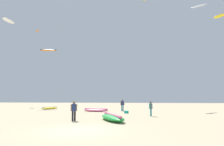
{
  "coord_description": "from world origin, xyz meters",
  "views": [
    {
      "loc": [
        3.3,
        -12.58,
        2.08
      ],
      "look_at": [
        0.0,
        20.45,
        6.04
      ],
      "focal_mm": 32.31,
      "sensor_mm": 36.0,
      "label": 1
    }
  ],
  "objects_px": {
    "person_foreground": "(74,109)",
    "kite_aloft_0": "(199,6)",
    "kite_grounded_mid": "(50,108)",
    "kite_aloft_3": "(48,50)",
    "kite_aloft_4": "(220,16)",
    "cooler_box": "(126,112)",
    "person_left": "(151,107)",
    "kite_grounded_near": "(96,110)",
    "kite_aloft_2": "(9,21)",
    "kite_grounded_far": "(112,117)",
    "person_midground": "(122,104)",
    "kite_aloft_5": "(37,31)"
  },
  "relations": [
    {
      "from": "cooler_box",
      "to": "kite_aloft_0",
      "type": "bearing_deg",
      "value": 52.76
    },
    {
      "from": "person_foreground",
      "to": "kite_aloft_3",
      "type": "relative_size",
      "value": 0.47
    },
    {
      "from": "kite_grounded_near",
      "to": "kite_aloft_5",
      "type": "relative_size",
      "value": 1.83
    },
    {
      "from": "person_foreground",
      "to": "cooler_box",
      "type": "relative_size",
      "value": 3.08
    },
    {
      "from": "cooler_box",
      "to": "kite_grounded_mid",
      "type": "bearing_deg",
      "value": 150.42
    },
    {
      "from": "person_left",
      "to": "kite_grounded_far",
      "type": "distance_m",
      "value": 5.98
    },
    {
      "from": "kite_aloft_3",
      "to": "cooler_box",
      "type": "bearing_deg",
      "value": -38.64
    },
    {
      "from": "person_midground",
      "to": "person_foreground",
      "type": "bearing_deg",
      "value": 162.92
    },
    {
      "from": "kite_grounded_near",
      "to": "kite_aloft_5",
      "type": "xyz_separation_m",
      "value": [
        -19.62,
        20.59,
        19.29
      ]
    },
    {
      "from": "person_midground",
      "to": "kite_grounded_mid",
      "type": "xyz_separation_m",
      "value": [
        -12.71,
        3.43,
        -0.8
      ]
    },
    {
      "from": "kite_grounded_near",
      "to": "cooler_box",
      "type": "distance_m",
      "value": 5.1
    },
    {
      "from": "kite_grounded_mid",
      "to": "kite_aloft_5",
      "type": "height_order",
      "value": "kite_aloft_5"
    },
    {
      "from": "kite_aloft_2",
      "to": "kite_grounded_near",
      "type": "bearing_deg",
      "value": -16.56
    },
    {
      "from": "cooler_box",
      "to": "kite_aloft_5",
      "type": "distance_m",
      "value": 38.55
    },
    {
      "from": "kite_aloft_3",
      "to": "kite_grounded_mid",
      "type": "bearing_deg",
      "value": -60.93
    },
    {
      "from": "person_foreground",
      "to": "kite_aloft_3",
      "type": "bearing_deg",
      "value": -175.7
    },
    {
      "from": "kite_aloft_2",
      "to": "kite_aloft_4",
      "type": "height_order",
      "value": "kite_aloft_2"
    },
    {
      "from": "person_foreground",
      "to": "cooler_box",
      "type": "xyz_separation_m",
      "value": [
        4.38,
        8.72,
        -0.85
      ]
    },
    {
      "from": "person_midground",
      "to": "person_left",
      "type": "bearing_deg",
      "value": -157.36
    },
    {
      "from": "person_foreground",
      "to": "cooler_box",
      "type": "bearing_deg",
      "value": 128.65
    },
    {
      "from": "kite_grounded_far",
      "to": "kite_aloft_5",
      "type": "bearing_deg",
      "value": 126.28
    },
    {
      "from": "kite_grounded_far",
      "to": "kite_aloft_2",
      "type": "relative_size",
      "value": 1.57
    },
    {
      "from": "kite_aloft_4",
      "to": "kite_aloft_3",
      "type": "bearing_deg",
      "value": 173.29
    },
    {
      "from": "kite_aloft_2",
      "to": "kite_aloft_5",
      "type": "bearing_deg",
      "value": 97.26
    },
    {
      "from": "kite_aloft_0",
      "to": "kite_aloft_2",
      "type": "bearing_deg",
      "value": -158.95
    },
    {
      "from": "person_foreground",
      "to": "person_midground",
      "type": "relative_size",
      "value": 1.0
    },
    {
      "from": "kite_aloft_4",
      "to": "person_left",
      "type": "bearing_deg",
      "value": -135.96
    },
    {
      "from": "cooler_box",
      "to": "kite_aloft_4",
      "type": "distance_m",
      "value": 24.74
    },
    {
      "from": "person_midground",
      "to": "kite_aloft_3",
      "type": "xyz_separation_m",
      "value": [
        -15.82,
        9.03,
        10.79
      ]
    },
    {
      "from": "cooler_box",
      "to": "kite_aloft_2",
      "type": "height_order",
      "value": "kite_aloft_2"
    },
    {
      "from": "kite_grounded_near",
      "to": "cooler_box",
      "type": "xyz_separation_m",
      "value": [
        4.43,
        -2.51,
        -0.06
      ]
    },
    {
      "from": "kite_aloft_2",
      "to": "person_midground",
      "type": "bearing_deg",
      "value": -9.51
    },
    {
      "from": "cooler_box",
      "to": "kite_aloft_5",
      "type": "xyz_separation_m",
      "value": [
        -24.05,
        23.1,
        19.35
      ]
    },
    {
      "from": "kite_aloft_3",
      "to": "kite_aloft_4",
      "type": "height_order",
      "value": "kite_aloft_4"
    },
    {
      "from": "kite_grounded_mid",
      "to": "person_midground",
      "type": "bearing_deg",
      "value": -15.11
    },
    {
      "from": "kite_grounded_near",
      "to": "kite_aloft_2",
      "type": "relative_size",
      "value": 1.2
    },
    {
      "from": "kite_grounded_mid",
      "to": "kite_aloft_4",
      "type": "distance_m",
      "value": 33.81
    },
    {
      "from": "person_foreground",
      "to": "kite_aloft_0",
      "type": "bearing_deg",
      "value": 120.74
    },
    {
      "from": "kite_grounded_far",
      "to": "person_left",
      "type": "bearing_deg",
      "value": 50.39
    },
    {
      "from": "kite_aloft_3",
      "to": "kite_grounded_near",
      "type": "bearing_deg",
      "value": -41.5
    },
    {
      "from": "kite_grounded_mid",
      "to": "cooler_box",
      "type": "distance_m",
      "value": 15.42
    },
    {
      "from": "kite_grounded_mid",
      "to": "kite_aloft_3",
      "type": "distance_m",
      "value": 13.24
    },
    {
      "from": "kite_aloft_0",
      "to": "kite_aloft_4",
      "type": "height_order",
      "value": "kite_aloft_0"
    },
    {
      "from": "cooler_box",
      "to": "kite_aloft_0",
      "type": "relative_size",
      "value": 0.15
    },
    {
      "from": "person_foreground",
      "to": "kite_grounded_far",
      "type": "relative_size",
      "value": 0.34
    },
    {
      "from": "kite_grounded_far",
      "to": "kite_aloft_2",
      "type": "xyz_separation_m",
      "value": [
        -21.09,
        16.06,
        15.99
      ]
    },
    {
      "from": "kite_grounded_mid",
      "to": "kite_grounded_far",
      "type": "height_order",
      "value": "kite_grounded_far"
    },
    {
      "from": "kite_grounded_mid",
      "to": "kite_aloft_3",
      "type": "height_order",
      "value": "kite_aloft_3"
    },
    {
      "from": "kite_grounded_near",
      "to": "kite_aloft_3",
      "type": "distance_m",
      "value": 19.87
    },
    {
      "from": "person_foreground",
      "to": "kite_aloft_5",
      "type": "relative_size",
      "value": 0.81
    }
  ]
}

